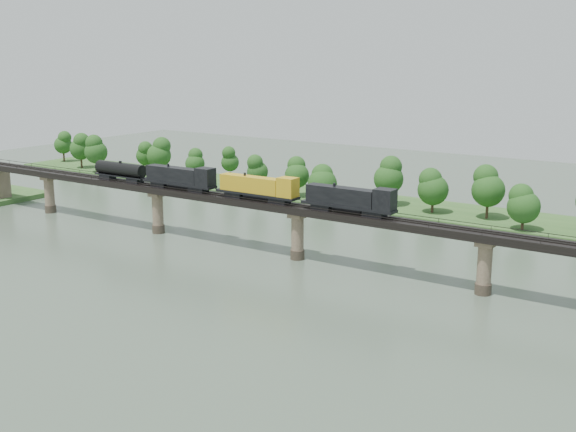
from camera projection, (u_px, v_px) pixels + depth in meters
The scene contains 6 objects.
ground at pixel (205, 299), 127.57m from camera, with size 400.00×400.00×0.00m, color #3B4C3B.
far_bank at pixel (408, 209), 196.07m from camera, with size 300.00×24.00×1.60m, color #2C5221.
bridge at pixel (297, 234), 150.59m from camera, with size 236.00×30.00×11.50m.
bridge_superstructure at pixel (298, 204), 149.16m from camera, with size 220.00×4.90×0.75m.
far_treeline at pixel (374, 179), 195.12m from camera, with size 289.06×17.54×13.60m.
freight_train at pixel (230, 184), 158.28m from camera, with size 82.04×3.20×5.65m.
Camera 1 is at (79.90, -92.08, 42.95)m, focal length 45.00 mm.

